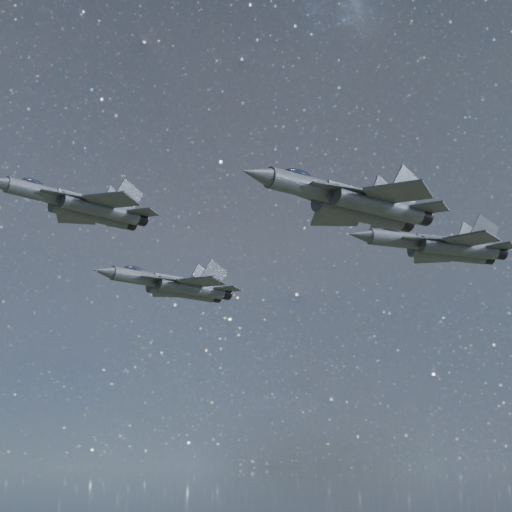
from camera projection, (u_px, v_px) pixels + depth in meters
name	position (u px, v px, depth m)	size (l,w,h in m)	color
jet_lead	(83.00, 205.00, 67.26)	(15.40, 10.26, 3.91)	#30343C
jet_left	(176.00, 285.00, 90.84)	(18.35, 12.42, 4.62)	#30343C
jet_right	(355.00, 202.00, 67.26)	(20.31, 13.91, 5.10)	#30343C
jet_slot	(441.00, 247.00, 81.07)	(18.37, 13.06, 4.68)	#30343C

